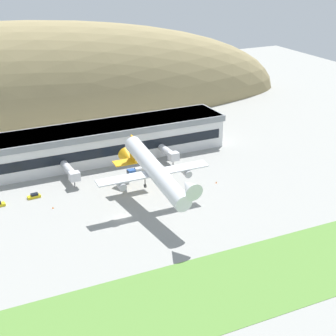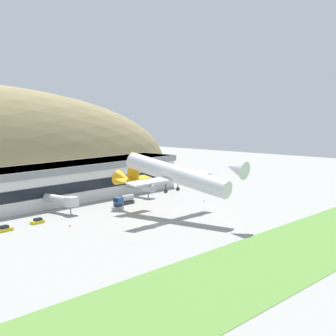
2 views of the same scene
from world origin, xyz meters
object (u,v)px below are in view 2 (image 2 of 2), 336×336
Objects in this scene: fuel_truck at (124,200)px; terminal_building at (74,179)px; traffic_cone_1 at (70,225)px; service_car_2 at (4,229)px; traffic_cone_0 at (204,201)px; cargo_airplane at (174,175)px; service_car_0 at (118,207)px; jetway_1 at (142,186)px; service_car_3 at (37,221)px; jetway_0 at (62,200)px.

terminal_building is at bearing 100.98° from fuel_truck.
fuel_truck reaches higher than traffic_cone_1.
service_car_2 reaches higher than traffic_cone_0.
fuel_truck is (47.96, 3.05, 0.82)m from service_car_2.
cargo_airplane is 12.37× the size of service_car_0.
service_car_3 is at bearing -171.84° from jetway_1.
jetway_0 reaches higher than traffic_cone_0.
cargo_airplane is 82.73× the size of traffic_cone_0.
service_car_2 is at bearing 177.81° from service_car_0.
traffic_cone_0 is (43.15, -21.76, -3.71)m from jetway_0.
fuel_truck reaches higher than service_car_3.
cargo_airplane is at bearing -122.73° from jetway_1.
fuel_truck is at bearing 19.40° from traffic_cone_1.
fuel_truck reaches higher than service_car_0.
traffic_cone_0 is at bearing -11.76° from service_car_2.
terminal_building reaches higher than fuel_truck.
cargo_airplane is at bearing -92.29° from terminal_building.
jetway_0 is 23.09m from fuel_truck.
service_car_3 is (-28.91, 2.70, -0.03)m from service_car_0.
fuel_truck is at bearing 3.64° from service_car_2.
service_car_0 is 0.49× the size of fuel_truck.
service_car_0 is 8.88m from fuel_truck.
service_car_0 is at bearing 155.67° from traffic_cone_0.
jetway_0 reaches higher than service_car_3.
cargo_airplane reaches higher than service_car_3.
terminal_building is 24.57m from jetway_0.
jetway_1 is 50.58m from traffic_cone_1.
fuel_truck is (7.55, 4.60, 0.82)m from service_car_0.
jetway_0 reaches higher than traffic_cone_1.
terminal_building is at bearing 87.71° from cargo_airplane.
traffic_cone_1 is (14.81, -8.62, -0.36)m from service_car_2.
service_car_3 is (-50.78, -7.28, -3.38)m from jetway_1.
jetway_1 is 62.94m from service_car_2.
service_car_3 is at bearing 164.86° from traffic_cone_0.
cargo_airplane is 49.43m from service_car_2.
terminal_building reaches higher than jetway_0.
traffic_cone_1 is at bearing 152.66° from cargo_airplane.
fuel_truck reaches higher than traffic_cone_0.
fuel_truck is (36.45, 1.90, 0.85)m from service_car_3.
terminal_building is at bearing 47.41° from traffic_cone_1.
jetway_1 reaches higher than service_car_0.
service_car_2 is at bearing -176.36° from fuel_truck.
terminal_building is at bearing 34.10° from service_car_3.
traffic_cone_0 is 54.07m from traffic_cone_1.
service_car_3 is (-30.71, 23.95, -11.91)m from cargo_airplane.
service_car_0 is (-3.64, -24.74, -6.54)m from terminal_building.
jetway_1 reaches higher than traffic_cone_1.
fuel_truck is at bearing 77.46° from cargo_airplane.
jetway_0 is 0.28× the size of cargo_airplane.
cargo_airplane is (-1.84, -45.99, 5.35)m from terminal_building.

